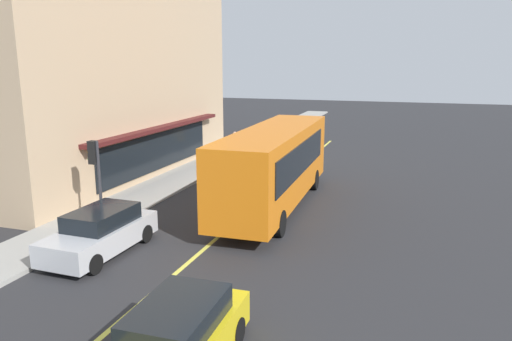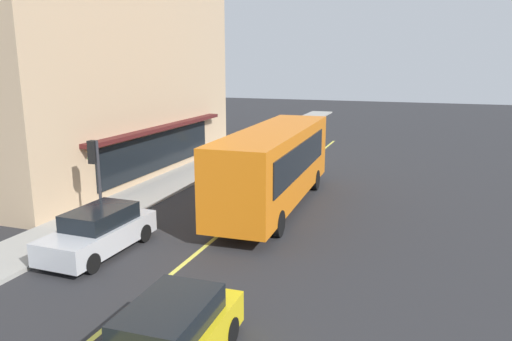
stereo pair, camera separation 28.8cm
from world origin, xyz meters
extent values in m
plane|color=#28282B|center=(0.00, 0.00, 0.00)|extent=(120.00, 120.00, 0.00)
cube|color=#9E9B93|center=(0.00, 5.54, 0.07)|extent=(80.00, 2.52, 0.15)
cube|color=#D8D14C|center=(0.00, 0.00, 0.00)|extent=(36.00, 0.16, 0.01)
cube|color=tan|center=(2.27, 12.10, 7.04)|extent=(18.75, 10.60, 14.08)
cube|color=#4C1919|center=(2.27, 6.55, 2.80)|extent=(13.12, 0.70, 0.20)
cube|color=black|center=(2.27, 6.77, 1.50)|extent=(11.25, 0.08, 2.00)
cube|color=orange|center=(-1.12, -0.89, 2.00)|extent=(11.06, 2.79, 3.00)
cube|color=black|center=(4.33, -0.74, 2.36)|extent=(0.18, 2.10, 1.80)
cube|color=black|center=(-1.45, 0.38, 2.36)|extent=(8.80, 0.29, 1.32)
cube|color=black|center=(-1.39, -2.16, 2.36)|extent=(8.80, 0.29, 1.32)
cube|color=#0CF259|center=(4.40, -0.74, 3.25)|extent=(0.13, 1.90, 0.36)
cube|color=#2D2D33|center=(4.43, -0.74, 0.75)|extent=(0.22, 2.40, 0.40)
cylinder|color=black|center=(2.37, 0.34, 0.50)|extent=(1.01, 0.33, 1.00)
cylinder|color=black|center=(2.43, -1.92, 0.50)|extent=(1.01, 0.33, 1.00)
cylinder|color=black|center=(-4.67, 0.15, 0.50)|extent=(1.01, 0.33, 1.00)
cylinder|color=black|center=(-4.61, -2.11, 0.50)|extent=(1.01, 0.33, 1.00)
cylinder|color=#2D2D33|center=(-5.59, 4.89, 1.75)|extent=(0.12, 0.12, 3.20)
cube|color=black|center=(-5.59, 5.09, 2.90)|extent=(0.30, 0.30, 0.90)
sphere|color=red|center=(-5.59, 5.26, 3.17)|extent=(0.18, 0.18, 0.18)
sphere|color=orange|center=(-5.59, 5.26, 2.90)|extent=(0.18, 0.18, 0.18)
sphere|color=green|center=(-5.59, 5.26, 2.63)|extent=(0.18, 0.18, 0.18)
cube|color=#B7BABF|center=(-8.12, 3.12, 0.60)|extent=(4.34, 1.89, 0.75)
cube|color=black|center=(-7.97, 3.11, 1.25)|extent=(2.44, 1.56, 0.55)
cylinder|color=black|center=(-9.56, 2.33, 0.32)|extent=(0.64, 0.23, 0.64)
cylinder|color=black|center=(-9.52, 3.97, 0.32)|extent=(0.64, 0.23, 0.64)
cylinder|color=black|center=(-6.72, 2.27, 0.32)|extent=(0.64, 0.23, 0.64)
cylinder|color=black|center=(-6.68, 3.91, 0.32)|extent=(0.64, 0.23, 0.64)
cube|color=black|center=(-12.95, -2.31, 1.25)|extent=(2.44, 1.57, 0.55)
cylinder|color=black|center=(-11.67, -3.10, 0.32)|extent=(0.65, 0.24, 0.64)
cylinder|color=black|center=(-11.71, -1.46, 0.32)|extent=(0.65, 0.24, 0.64)
cylinder|color=black|center=(8.65, 4.74, 0.55)|extent=(0.18, 0.18, 0.80)
cylinder|color=#B28C33|center=(8.65, 4.74, 1.26)|extent=(0.34, 0.34, 0.63)
sphere|color=tan|center=(8.65, 4.74, 1.69)|extent=(0.22, 0.22, 0.22)
camera|label=1|loc=(-20.97, -6.71, 6.31)|focal=34.05mm
camera|label=2|loc=(-20.87, -6.98, 6.31)|focal=34.05mm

